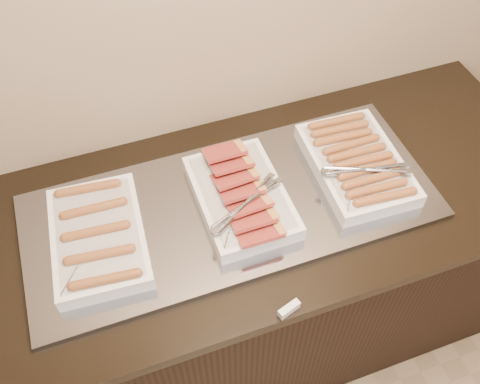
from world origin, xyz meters
name	(u,v)px	position (x,y,z in m)	size (l,w,h in m)	color
counter	(235,282)	(0.00, 2.13, 0.45)	(2.06, 0.76, 0.90)	black
warming_tray	(232,207)	(-0.01, 2.13, 0.91)	(1.20, 0.50, 0.02)	gray
dish_left	(98,237)	(-0.39, 2.13, 0.95)	(0.27, 0.39, 0.07)	silver
dish_center	(241,197)	(0.02, 2.13, 0.95)	(0.27, 0.39, 0.09)	silver
dish_right	(357,163)	(0.40, 2.13, 0.95)	(0.28, 0.39, 0.08)	silver
label_holder	(289,309)	(0.02, 1.77, 0.91)	(0.06, 0.02, 0.02)	silver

